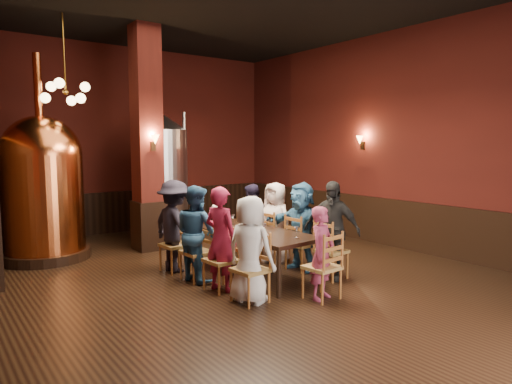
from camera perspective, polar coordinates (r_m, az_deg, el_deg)
room at (r=7.18m, az=-2.38°, el=6.69°), size 10.00×10.02×4.50m
wainscot_right at (r=10.10m, az=16.65°, el=-3.70°), size 0.08×9.90×1.00m
wainscot_back at (r=11.75m, az=-16.05°, el=-2.32°), size 7.90×0.08×1.00m
column at (r=9.51m, az=-13.48°, el=6.39°), size 0.58×0.58×4.50m
pendant_cluster at (r=9.17m, az=-22.70°, el=11.43°), size 0.90×0.90×1.70m
sconce_wall at (r=10.41m, az=13.20°, el=6.09°), size 0.20×0.20×0.36m
sconce_column at (r=9.23m, az=-12.74°, el=6.11°), size 0.20×0.20×0.36m
dining_table at (r=7.55m, az=-0.63°, el=-5.26°), size 1.16×2.46×0.75m
chair_0 at (r=6.33m, az=-0.75°, el=-9.64°), size 0.49×0.49×0.92m
person_0 at (r=6.26m, az=-0.75°, el=-7.20°), size 0.69×0.84×1.47m
chair_1 at (r=6.84m, az=-4.38°, el=-8.45°), size 0.49×0.49×0.92m
person_1 at (r=6.77m, az=-4.40°, el=-5.86°), size 0.52×0.65×1.55m
chair_2 at (r=7.37m, az=-7.43°, el=-7.42°), size 0.49×0.49×0.92m
person_2 at (r=7.30m, az=-7.46°, el=-5.11°), size 0.45×0.78×1.52m
chair_3 at (r=7.92m, az=-10.09°, el=-6.50°), size 0.49×0.49×0.92m
person_3 at (r=7.86m, az=-10.13°, el=-4.21°), size 0.72×1.08×1.56m
chair_4 at (r=7.49m, az=9.38°, el=-7.22°), size 0.49×0.49×0.92m
person_4 at (r=7.42m, az=9.43°, el=-4.71°), size 0.74×1.01×1.59m
chair_5 at (r=7.93m, az=5.66°, el=-6.42°), size 0.49×0.49×0.92m
person_5 at (r=7.87m, az=5.69°, el=-4.27°), size 0.58×1.45×1.53m
chair_6 at (r=8.39m, az=2.40°, el=-5.70°), size 0.49×0.49×0.92m
person_6 at (r=8.34m, az=2.41°, el=-3.84°), size 0.57×0.78×1.47m
chair_7 at (r=8.88m, az=-0.55°, el=-5.03°), size 0.49×0.49×0.92m
person_7 at (r=8.84m, az=-0.55°, el=-3.52°), size 0.52×0.75×1.39m
chair_8 at (r=6.52m, az=8.24°, el=-9.22°), size 0.49×0.49×0.92m
person_8 at (r=6.47m, az=8.26°, el=-7.56°), size 0.56×0.46×1.31m
copper_kettle at (r=9.36m, az=-25.10°, el=0.69°), size 1.77×1.77×3.80m
steel_vessel at (r=10.65m, az=-11.73°, el=2.01°), size 1.19×1.19×2.87m
rose_vase at (r=8.01m, az=-4.96°, el=-2.47°), size 0.21×0.21×0.36m
wine_glass_0 at (r=7.20m, az=1.05°, el=-4.63°), size 0.07×0.07×0.17m
wine_glass_1 at (r=6.94m, az=5.10°, el=-5.06°), size 0.07×0.07×0.17m
wine_glass_2 at (r=7.71m, az=0.79°, el=-3.91°), size 0.07×0.07×0.17m
wine_glass_3 at (r=8.08m, az=-2.90°, el=-3.45°), size 0.07×0.07×0.17m
wine_glass_4 at (r=7.50m, az=0.62°, el=-4.20°), size 0.07×0.07×0.17m
wine_glass_5 at (r=7.97m, az=-1.28°, el=-3.58°), size 0.07×0.07×0.17m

